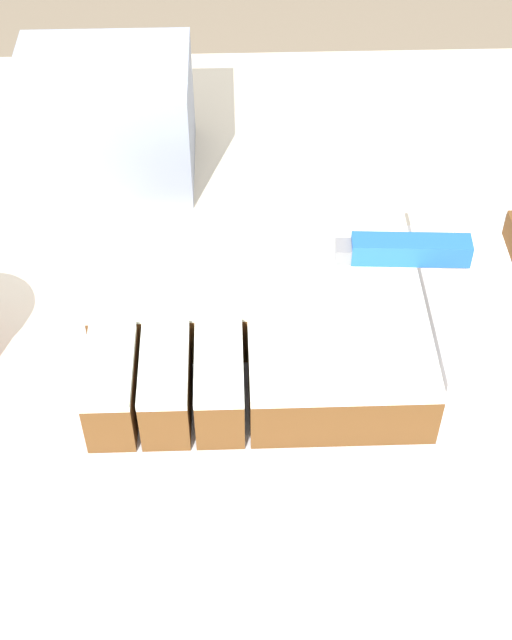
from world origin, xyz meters
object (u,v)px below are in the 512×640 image
at_px(knife, 381,251).
at_px(cake, 259,318).
at_px(storage_box, 107,119).
at_px(cake_board, 256,345).

bearing_deg(knife, cake, 24.14).
height_order(knife, storage_box, storage_box).
xyz_separation_m(knife, storage_box, (-0.26, 0.23, -0.01)).
relative_size(knife, storage_box, 1.60).
bearing_deg(storage_box, knife, -41.45).
relative_size(cake, storage_box, 1.58).
xyz_separation_m(cake_board, knife, (0.11, 0.04, 0.07)).
bearing_deg(storage_box, cake, -60.84).
xyz_separation_m(cake_board, cake, (0.00, 0.00, 0.03)).
xyz_separation_m(cake, knife, (0.11, 0.04, 0.04)).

